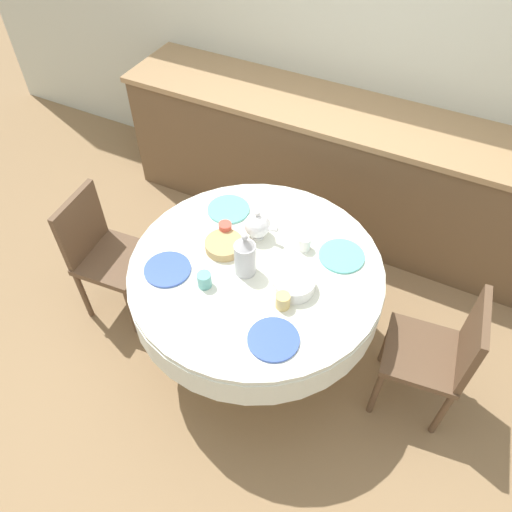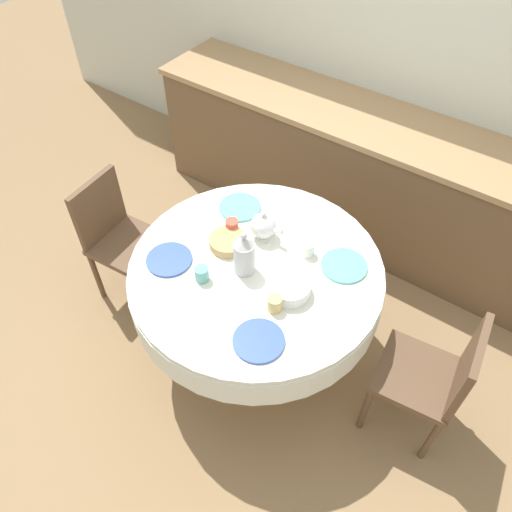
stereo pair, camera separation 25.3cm
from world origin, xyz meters
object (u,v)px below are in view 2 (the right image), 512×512
chair_right (118,234)px  teapot (264,226)px  chair_left (434,376)px  coffee_carafe (244,255)px

chair_right → teapot: teapot is taller
chair_left → teapot: size_ratio=4.49×
chair_left → coffee_carafe: (-1.04, -0.17, 0.40)m
chair_left → teapot: teapot is taller
chair_right → teapot: (0.91, 0.29, 0.36)m
chair_right → coffee_carafe: coffee_carafe is taller
teapot → chair_right: bearing=-162.3°
chair_right → teapot: size_ratio=4.49×
coffee_carafe → teapot: bearing=102.8°
teapot → chair_left: bearing=-4.2°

